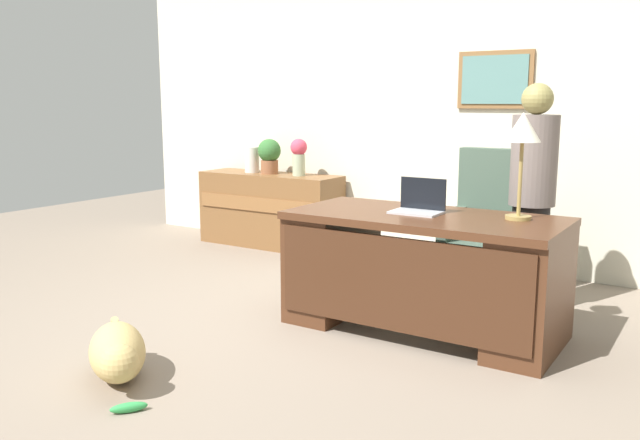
{
  "coord_description": "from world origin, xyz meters",
  "views": [
    {
      "loc": [
        2.47,
        -3.22,
        1.5
      ],
      "look_at": [
        0.21,
        0.3,
        0.75
      ],
      "focal_mm": 36.98,
      "sensor_mm": 36.0,
      "label": 1
    }
  ],
  "objects_px": {
    "person_standing": "(532,197)",
    "vase_with_flowers": "(299,155)",
    "vase_empty": "(252,160)",
    "dog_toy_plush": "(129,407)",
    "dog_toy_ball": "(103,345)",
    "desk": "(422,269)",
    "potted_plant": "(269,155)",
    "laptop": "(419,204)",
    "desk_lamp": "(523,134)",
    "credenza": "(270,210)",
    "dog_lying": "(118,353)",
    "armchair": "(489,233)"
  },
  "relations": [
    {
      "from": "person_standing",
      "to": "vase_with_flowers",
      "type": "distance_m",
      "value": 2.66
    },
    {
      "from": "vase_empty",
      "to": "dog_toy_plush",
      "type": "relative_size",
      "value": 1.48
    },
    {
      "from": "dog_toy_ball",
      "to": "person_standing",
      "type": "bearing_deg",
      "value": 48.17
    },
    {
      "from": "desk",
      "to": "vase_empty",
      "type": "bearing_deg",
      "value": 149.2
    },
    {
      "from": "desk",
      "to": "potted_plant",
      "type": "relative_size",
      "value": 4.89
    },
    {
      "from": "laptop",
      "to": "desk",
      "type": "bearing_deg",
      "value": -49.48
    },
    {
      "from": "person_standing",
      "to": "dog_toy_plush",
      "type": "bearing_deg",
      "value": -114.2
    },
    {
      "from": "desk",
      "to": "dog_toy_plush",
      "type": "relative_size",
      "value": 9.68
    },
    {
      "from": "desk",
      "to": "desk_lamp",
      "type": "bearing_deg",
      "value": 17.68
    },
    {
      "from": "desk_lamp",
      "to": "vase_with_flowers",
      "type": "distance_m",
      "value": 3.0
    },
    {
      "from": "credenza",
      "to": "dog_toy_ball",
      "type": "distance_m",
      "value": 3.13
    },
    {
      "from": "laptop",
      "to": "potted_plant",
      "type": "height_order",
      "value": "potted_plant"
    },
    {
      "from": "laptop",
      "to": "vase_empty",
      "type": "bearing_deg",
      "value": 149.82
    },
    {
      "from": "credenza",
      "to": "person_standing",
      "type": "relative_size",
      "value": 0.95
    },
    {
      "from": "vase_with_flowers",
      "to": "dog_toy_plush",
      "type": "height_order",
      "value": "vase_with_flowers"
    },
    {
      "from": "vase_with_flowers",
      "to": "desk",
      "type": "bearing_deg",
      "value": -37.58
    },
    {
      "from": "credenza",
      "to": "vase_empty",
      "type": "relative_size",
      "value": 5.79
    },
    {
      "from": "desk",
      "to": "desk_lamp",
      "type": "distance_m",
      "value": 1.06
    },
    {
      "from": "laptop",
      "to": "desk_lamp",
      "type": "relative_size",
      "value": 0.49
    },
    {
      "from": "desk",
      "to": "vase_with_flowers",
      "type": "distance_m",
      "value": 2.66
    },
    {
      "from": "person_standing",
      "to": "desk",
      "type": "bearing_deg",
      "value": -120.47
    },
    {
      "from": "person_standing",
      "to": "vase_with_flowers",
      "type": "bearing_deg",
      "value": 162.81
    },
    {
      "from": "desk",
      "to": "laptop",
      "type": "relative_size",
      "value": 5.51
    },
    {
      "from": "vase_with_flowers",
      "to": "credenza",
      "type": "bearing_deg",
      "value": -179.78
    },
    {
      "from": "dog_lying",
      "to": "vase_empty",
      "type": "xyz_separation_m",
      "value": [
        -1.6,
        3.21,
        0.74
      ]
    },
    {
      "from": "dog_lying",
      "to": "potted_plant",
      "type": "relative_size",
      "value": 1.74
    },
    {
      "from": "person_standing",
      "to": "dog_toy_ball",
      "type": "relative_size",
      "value": 22.32
    },
    {
      "from": "person_standing",
      "to": "dog_toy_ball",
      "type": "bearing_deg",
      "value": -131.83
    },
    {
      "from": "armchair",
      "to": "dog_lying",
      "type": "distance_m",
      "value": 2.9
    },
    {
      "from": "potted_plant",
      "to": "dog_toy_ball",
      "type": "distance_m",
      "value": 3.25
    },
    {
      "from": "armchair",
      "to": "dog_toy_plush",
      "type": "distance_m",
      "value": 3.02
    },
    {
      "from": "dog_lying",
      "to": "laptop",
      "type": "height_order",
      "value": "laptop"
    },
    {
      "from": "vase_empty",
      "to": "armchair",
      "type": "bearing_deg",
      "value": -11.72
    },
    {
      "from": "desk",
      "to": "armchair",
      "type": "height_order",
      "value": "armchair"
    },
    {
      "from": "armchair",
      "to": "vase_with_flowers",
      "type": "bearing_deg",
      "value": 165.17
    },
    {
      "from": "credenza",
      "to": "dog_toy_plush",
      "type": "height_order",
      "value": "credenza"
    },
    {
      "from": "credenza",
      "to": "dog_lying",
      "type": "xyz_separation_m",
      "value": [
        1.37,
        -3.2,
        -0.23
      ]
    },
    {
      "from": "armchair",
      "to": "dog_lying",
      "type": "xyz_separation_m",
      "value": [
        -1.17,
        -2.63,
        -0.35
      ]
    },
    {
      "from": "laptop",
      "to": "vase_empty",
      "type": "xyz_separation_m",
      "value": [
        -2.6,
        1.51,
        0.06
      ]
    },
    {
      "from": "armchair",
      "to": "vase_empty",
      "type": "height_order",
      "value": "armchair"
    },
    {
      "from": "dog_lying",
      "to": "laptop",
      "type": "xyz_separation_m",
      "value": [
        1.0,
        1.69,
        0.68
      ]
    },
    {
      "from": "desk",
      "to": "potted_plant",
      "type": "xyz_separation_m",
      "value": [
        -2.43,
        1.59,
        0.54
      ]
    },
    {
      "from": "potted_plant",
      "to": "laptop",
      "type": "bearing_deg",
      "value": -32.55
    },
    {
      "from": "vase_with_flowers",
      "to": "potted_plant",
      "type": "bearing_deg",
      "value": 180.0
    },
    {
      "from": "vase_empty",
      "to": "potted_plant",
      "type": "xyz_separation_m",
      "value": [
        0.23,
        0.0,
        0.06
      ]
    },
    {
      "from": "dog_toy_ball",
      "to": "potted_plant",
      "type": "bearing_deg",
      "value": 107.75
    },
    {
      "from": "armchair",
      "to": "potted_plant",
      "type": "bearing_deg",
      "value": 167.25
    },
    {
      "from": "desk_lamp",
      "to": "dog_toy_plush",
      "type": "height_order",
      "value": "desk_lamp"
    },
    {
      "from": "laptop",
      "to": "dog_toy_ball",
      "type": "relative_size",
      "value": 4.38
    },
    {
      "from": "desk",
      "to": "laptop",
      "type": "height_order",
      "value": "laptop"
    }
  ]
}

